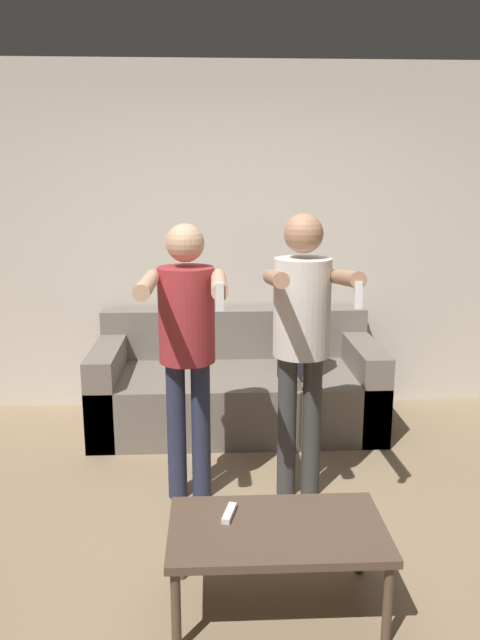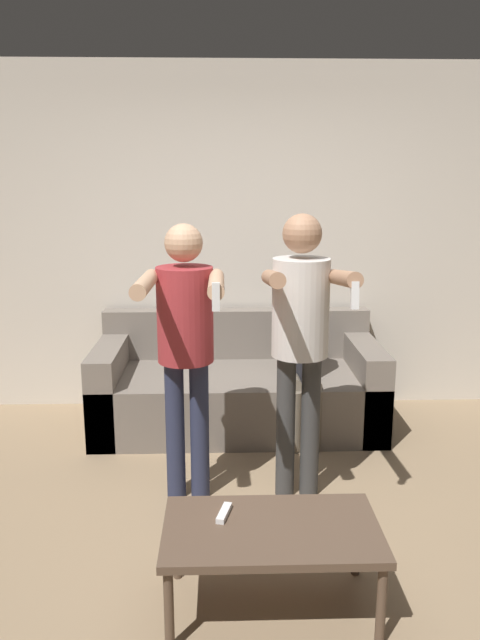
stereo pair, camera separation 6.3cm
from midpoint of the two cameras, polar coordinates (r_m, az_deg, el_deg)
ground_plane at (r=3.34m, az=1.72°, el=-20.64°), size 14.00×14.00×0.00m
wall_back at (r=4.99m, az=0.30°, el=7.30°), size 6.40×0.06×2.70m
couch at (r=4.73m, az=0.17°, el=-6.32°), size 2.09×0.94×0.82m
person_standing_left at (r=3.46m, az=-4.52°, el=-1.10°), size 0.43×0.78×1.60m
person_standing_right at (r=3.49m, az=6.08°, el=-0.47°), size 0.44×0.73×1.65m
person_seated at (r=4.44m, az=5.93°, el=-2.88°), size 0.30×0.52×1.16m
coffee_table at (r=2.82m, az=3.57°, el=-19.04°), size 0.93×0.54×0.40m
remote_on_table at (r=2.86m, az=-0.81°, el=-17.23°), size 0.07×0.15×0.02m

